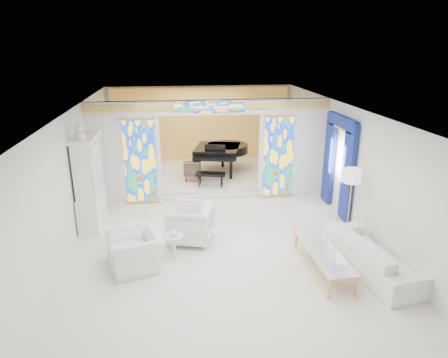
{
  "coord_description": "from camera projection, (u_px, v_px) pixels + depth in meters",
  "views": [
    {
      "loc": [
        -1.03,
        -9.3,
        4.51
      ],
      "look_at": [
        0.18,
        0.2,
        1.25
      ],
      "focal_mm": 32.0,
      "sensor_mm": 36.0,
      "label": 1
    }
  ],
  "objects": [
    {
      "name": "floor",
      "position": [
        218.0,
        227.0,
        10.31
      ],
      "size": [
        12.0,
        12.0,
        0.0
      ],
      "primitive_type": "plane",
      "color": "beige",
      "rests_on": "ground"
    },
    {
      "name": "ceiling",
      "position": [
        218.0,
        111.0,
        9.34
      ],
      "size": [
        7.0,
        12.0,
        0.02
      ],
      "primitive_type": "cube",
      "color": "white",
      "rests_on": "wall_back"
    },
    {
      "name": "wall_back",
      "position": [
        201.0,
        125.0,
        15.46
      ],
      "size": [
        7.0,
        0.02,
        3.0
      ],
      "primitive_type": "cube",
      "color": "silver",
      "rests_on": "floor"
    },
    {
      "name": "wall_front",
      "position": [
        282.0,
        346.0,
        4.19
      ],
      "size": [
        7.0,
        0.02,
        3.0
      ],
      "primitive_type": "cube",
      "color": "silver",
      "rests_on": "floor"
    },
    {
      "name": "wall_left",
      "position": [
        71.0,
        178.0,
        9.4
      ],
      "size": [
        0.02,
        12.0,
        3.0
      ],
      "primitive_type": "cube",
      "color": "silver",
      "rests_on": "floor"
    },
    {
      "name": "wall_right",
      "position": [
        353.0,
        167.0,
        10.24
      ],
      "size": [
        0.02,
        12.0,
        3.0
      ],
      "primitive_type": "cube",
      "color": "silver",
      "rests_on": "floor"
    },
    {
      "name": "partition_wall",
      "position": [
        210.0,
        147.0,
        11.65
      ],
      "size": [
        7.0,
        0.22,
        3.0
      ],
      "color": "silver",
      "rests_on": "floor"
    },
    {
      "name": "stained_glass_left",
      "position": [
        140.0,
        162.0,
        11.42
      ],
      "size": [
        0.9,
        0.04,
        2.4
      ],
      "primitive_type": "cube",
      "color": "gold",
      "rests_on": "partition_wall"
    },
    {
      "name": "stained_glass_right",
      "position": [
        278.0,
        157.0,
        11.9
      ],
      "size": [
        0.9,
        0.04,
        2.4
      ],
      "primitive_type": "cube",
      "color": "gold",
      "rests_on": "partition_wall"
    },
    {
      "name": "stained_glass_transom",
      "position": [
        210.0,
        107.0,
        11.17
      ],
      "size": [
        2.0,
        0.04,
        0.34
      ],
      "primitive_type": "cube",
      "color": "gold",
      "rests_on": "partition_wall"
    },
    {
      "name": "alcove_platform",
      "position": [
        205.0,
        175.0,
        14.13
      ],
      "size": [
        6.8,
        3.8,
        0.18
      ],
      "primitive_type": "cube",
      "color": "beige",
      "rests_on": "floor"
    },
    {
      "name": "gold_curtain_back",
      "position": [
        201.0,
        126.0,
        15.34
      ],
      "size": [
        6.7,
        0.1,
        2.9
      ],
      "primitive_type": "cube",
      "color": "gold",
      "rests_on": "wall_back"
    },
    {
      "name": "chandelier",
      "position": [
        210.0,
        106.0,
        13.26
      ],
      "size": [
        0.48,
        0.48,
        0.3
      ],
      "primitive_type": "cylinder",
      "color": "gold",
      "rests_on": "ceiling"
    },
    {
      "name": "blue_drapes",
      "position": [
        339.0,
        157.0,
        10.86
      ],
      "size": [
        0.14,
        1.85,
        2.65
      ],
      "color": "navy",
      "rests_on": "wall_right"
    },
    {
      "name": "china_cabinet",
      "position": [
        89.0,
        182.0,
        10.1
      ],
      "size": [
        0.56,
        1.46,
        2.72
      ],
      "color": "silver",
      "rests_on": "floor"
    },
    {
      "name": "armchair_left",
      "position": [
        135.0,
        250.0,
        8.41
      ],
      "size": [
        1.34,
        1.43,
        0.77
      ],
      "primitive_type": "imported",
      "rotation": [
        0.0,
        0.0,
        -1.27
      ],
      "color": "white",
      "rests_on": "floor"
    },
    {
      "name": "armchair_right",
      "position": [
        190.0,
        223.0,
        9.46
      ],
      "size": [
        1.24,
        1.22,
        0.92
      ],
      "primitive_type": "imported",
      "rotation": [
        0.0,
        0.0,
        -1.83
      ],
      "color": "silver",
      "rests_on": "floor"
    },
    {
      "name": "sofa",
      "position": [
        373.0,
        255.0,
        8.25
      ],
      "size": [
        1.36,
        2.64,
        0.74
      ],
      "primitive_type": "imported",
      "rotation": [
        0.0,
        0.0,
        1.73
      ],
      "color": "silver",
      "rests_on": "floor"
    },
    {
      "name": "side_table",
      "position": [
        174.0,
        243.0,
        8.74
      ],
      "size": [
        0.53,
        0.53,
        0.55
      ],
      "rotation": [
        0.0,
        0.0,
        -0.22
      ],
      "color": "silver",
      "rests_on": "floor"
    },
    {
      "name": "vase",
      "position": [
        173.0,
        232.0,
        8.65
      ],
      "size": [
        0.16,
        0.16,
        0.17
      ],
      "primitive_type": "imported",
      "rotation": [
        0.0,
        0.0,
        0.01
      ],
      "color": "silver",
      "rests_on": "side_table"
    },
    {
      "name": "coffee_table",
      "position": [
        324.0,
        252.0,
        8.22
      ],
      "size": [
        0.68,
        2.08,
        0.46
      ],
      "rotation": [
        0.0,
        0.0,
        0.02
      ],
      "color": "silver",
      "rests_on": "floor"
    },
    {
      "name": "floor_lamp",
      "position": [
        352.0,
        179.0,
        9.48
      ],
      "size": [
        0.49,
        0.49,
        1.71
      ],
      "rotation": [
        0.0,
        0.0,
        0.19
      ],
      "color": "gold",
      "rests_on": "floor"
    },
    {
      "name": "grand_piano",
      "position": [
        222.0,
        151.0,
        14.02
      ],
      "size": [
        2.21,
        2.93,
        1.12
      ],
      "rotation": [
        0.0,
        0.0,
        -0.26
      ],
      "color": "black",
      "rests_on": "alcove_platform"
    },
    {
      "name": "tv_console",
      "position": [
        192.0,
        169.0,
        13.11
      ],
      "size": [
        0.59,
        0.44,
        0.64
      ],
      "rotation": [
        0.0,
        0.0,
        -0.13
      ],
      "color": "brown",
      "rests_on": "alcove_platform"
    }
  ]
}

